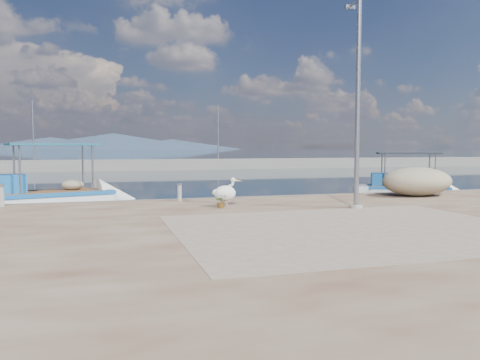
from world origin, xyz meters
name	(u,v)px	position (x,y,z in m)	size (l,w,h in m)	color
ground	(275,230)	(0.00, 0.00, 0.00)	(1400.00, 1400.00, 0.00)	#162635
quay	(388,271)	(0.00, -6.00, 0.25)	(44.00, 22.00, 0.50)	#523323
quay_patch	(353,228)	(1.00, -3.00, 0.50)	(9.00, 7.00, 0.01)	gray
breakwater	(149,165)	(0.00, 40.00, 0.60)	(120.00, 2.20, 7.50)	gray
mountains	(109,142)	(4.39, 650.00, 9.51)	(370.00, 280.00, 22.00)	#28384C
boat_left	(53,200)	(-7.20, 8.37, 0.25)	(6.98, 3.97, 3.19)	white
boat_right	(406,192)	(10.20, 7.52, 0.21)	(5.79, 4.16, 2.68)	white
pelican	(225,193)	(-0.99, 2.26, 0.97)	(1.05, 0.58, 1.01)	tan
lamp_post	(357,110)	(3.15, 0.56, 3.80)	(0.44, 0.96, 7.00)	gray
bollard_near	(180,191)	(-2.26, 4.40, 0.87)	(0.22, 0.22, 0.67)	gray
bollard_far	(1,194)	(-8.49, 4.35, 0.93)	(0.26, 0.26, 0.80)	gray
potted_plant	(221,202)	(-1.24, 1.86, 0.72)	(0.40, 0.35, 0.44)	#33722D
net_pile_c	(417,182)	(7.73, 3.39, 1.11)	(3.10, 2.22, 1.22)	tan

